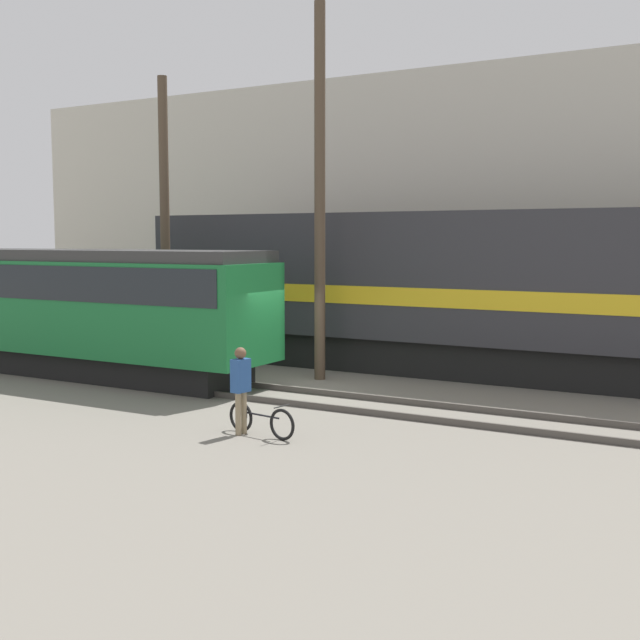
{
  "coord_description": "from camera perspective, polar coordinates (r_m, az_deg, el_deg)",
  "views": [
    {
      "loc": [
        10.73,
        -16.81,
        3.78
      ],
      "look_at": [
        1.16,
        0.13,
        1.8
      ],
      "focal_mm": 45.0,
      "sensor_mm": 36.0,
      "label": 1
    }
  ],
  "objects": [
    {
      "name": "ground_plane",
      "position": [
        20.3,
        -3.05,
        -4.93
      ],
      "size": [
        120.0,
        120.0,
        0.0
      ],
      "primitive_type": "plane",
      "color": "slate"
    },
    {
      "name": "track_near",
      "position": [
        19.57,
        -4.42,
        -5.13
      ],
      "size": [
        60.0,
        1.5,
        0.14
      ],
      "color": "#47423D",
      "rests_on": "ground"
    },
    {
      "name": "track_far",
      "position": [
        24.09,
        2.64,
        -3.05
      ],
      "size": [
        60.0,
        1.51,
        0.14
      ],
      "color": "#47423D",
      "rests_on": "ground"
    },
    {
      "name": "building_backdrop",
      "position": [
        30.4,
        8.85,
        7.51
      ],
      "size": [
        34.45,
        6.0,
        9.43
      ],
      "color": "beige",
      "rests_on": "ground"
    },
    {
      "name": "freight_locomotive",
      "position": [
        22.85,
        8.2,
        2.23
      ],
      "size": [
        17.54,
        3.04,
        5.1
      ],
      "color": "black",
      "rests_on": "ground"
    },
    {
      "name": "streetcar",
      "position": [
        23.32,
        -17.21,
        1.15
      ],
      "size": [
        12.37,
        2.54,
        3.48
      ],
      "color": "black",
      "rests_on": "ground"
    },
    {
      "name": "bicycle",
      "position": [
        15.53,
        -4.21,
        -7.13
      ],
      "size": [
        1.67,
        0.47,
        0.67
      ],
      "color": "black",
      "rests_on": "ground"
    },
    {
      "name": "person",
      "position": [
        15.54,
        -5.66,
        -4.38
      ],
      "size": [
        0.27,
        0.39,
        1.71
      ],
      "color": "#8C7A5B",
      "rests_on": "ground"
    },
    {
      "name": "utility_pole_left",
      "position": [
        24.41,
        -10.97,
        6.82
      ],
      "size": [
        0.28,
        0.28,
        8.51
      ],
      "color": "#4C3D2D",
      "rests_on": "ground"
    },
    {
      "name": "utility_pole_center",
      "position": [
        21.39,
        -0.01,
        8.92
      ],
      "size": [
        0.29,
        0.29,
        9.88
      ],
      "color": "#4C3D2D",
      "rests_on": "ground"
    }
  ]
}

